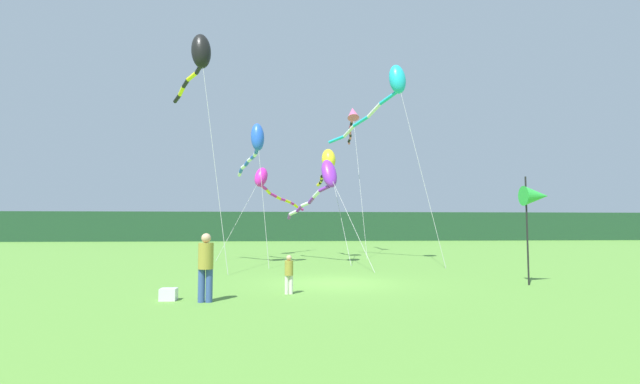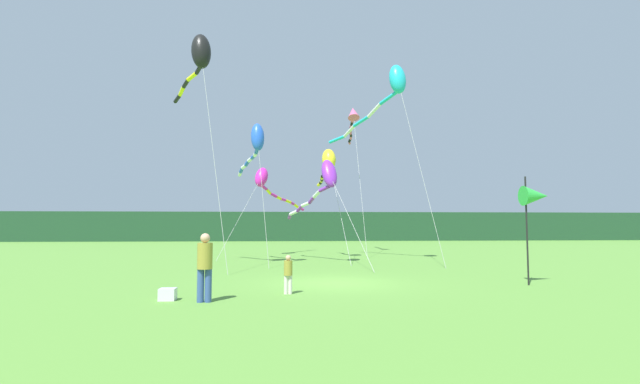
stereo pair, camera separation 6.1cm
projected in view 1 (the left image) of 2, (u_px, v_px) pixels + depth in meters
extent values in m
plane|color=#5B9338|center=(334.00, 283.00, 16.28)|extent=(120.00, 120.00, 0.00)
cube|color=#1E4228|center=(296.00, 226.00, 61.14)|extent=(108.00, 3.86, 3.80)
cylinder|color=#334C8C|center=(201.00, 286.00, 12.22)|extent=(0.18, 0.18, 0.88)
cylinder|color=#334C8C|center=(209.00, 286.00, 12.24)|extent=(0.18, 0.18, 0.88)
cylinder|color=olive|center=(206.00, 256.00, 12.29)|extent=(0.40, 0.40, 0.70)
sphere|color=tan|center=(206.00, 238.00, 12.32)|extent=(0.26, 0.26, 0.26)
cylinder|color=silver|center=(287.00, 285.00, 13.66)|extent=(0.12, 0.12, 0.56)
cylinder|color=silver|center=(291.00, 285.00, 13.67)|extent=(0.12, 0.12, 0.56)
cylinder|color=olive|center=(289.00, 268.00, 13.70)|extent=(0.26, 0.26, 0.44)
sphere|color=tan|center=(289.00, 258.00, 13.72)|extent=(0.16, 0.16, 0.16)
cube|color=silver|center=(168.00, 294.00, 12.53)|extent=(0.44, 0.39, 0.33)
cylinder|color=black|center=(527.00, 230.00, 15.83)|extent=(0.06, 0.06, 3.75)
cone|color=green|center=(536.00, 196.00, 15.95)|extent=(0.90, 0.70, 0.70)
cylinder|color=#B2B2B2|center=(359.00, 179.00, 30.97)|extent=(0.10, 4.86, 10.36)
cone|color=#E5598C|center=(353.00, 113.00, 33.75)|extent=(0.88, 1.19, 1.21)
cylinder|color=#E5598C|center=(352.00, 120.00, 33.98)|extent=(0.20, 0.58, 0.35)
cylinder|color=black|center=(351.00, 123.00, 34.49)|extent=(0.23, 0.58, 0.33)
cylinder|color=#E5598C|center=(351.00, 126.00, 35.00)|extent=(0.20, 0.56, 0.28)
cylinder|color=black|center=(350.00, 129.00, 35.51)|extent=(0.28, 0.58, 0.30)
cylinder|color=#E5598C|center=(350.00, 132.00, 36.02)|extent=(0.28, 0.61, 0.37)
cylinder|color=black|center=(350.00, 135.00, 36.53)|extent=(0.32, 0.59, 0.29)
cylinder|color=#E5598C|center=(350.00, 137.00, 37.04)|extent=(0.24, 0.58, 0.31)
cylinder|color=black|center=(349.00, 140.00, 37.55)|extent=(0.24, 0.59, 0.34)
cylinder|color=#E5598C|center=(349.00, 143.00, 38.06)|extent=(0.31, 0.58, 0.26)
cylinder|color=#B2B2B2|center=(349.00, 218.00, 22.25)|extent=(1.53, 4.68, 4.86)
ellipsoid|color=purple|center=(329.00, 173.00, 24.68)|extent=(1.20, 1.58, 1.85)
cylinder|color=purple|center=(324.00, 189.00, 24.97)|extent=(0.64, 0.88, 0.39)
cylinder|color=white|center=(317.00, 194.00, 25.69)|extent=(0.47, 0.94, 0.48)
cylinder|color=purple|center=(312.00, 200.00, 26.48)|extent=(0.43, 0.95, 0.48)
cylinder|color=white|center=(306.00, 204.00, 27.23)|extent=(0.59, 0.89, 0.34)
cylinder|color=purple|center=(300.00, 208.00, 27.98)|extent=(0.47, 0.95, 0.49)
cylinder|color=white|center=(294.00, 213.00, 28.71)|extent=(0.62, 0.89, 0.38)
cylinder|color=purple|center=(289.00, 216.00, 29.48)|extent=(0.27, 0.93, 0.42)
cylinder|color=#B2B2B2|center=(240.00, 216.00, 28.58)|extent=(2.38, 4.16, 5.32)
ellipsoid|color=#E026B2|center=(261.00, 177.00, 30.92)|extent=(1.41, 1.62, 1.66)
cylinder|color=#E026B2|center=(264.00, 187.00, 31.20)|extent=(0.52, 0.76, 0.39)
cylinder|color=yellow|center=(268.00, 191.00, 31.84)|extent=(0.45, 0.78, 0.43)
cylinder|color=#E026B2|center=(273.00, 195.00, 32.44)|extent=(0.62, 0.71, 0.39)
cylinder|color=yellow|center=(278.00, 198.00, 33.05)|extent=(0.49, 0.75, 0.32)
cylinder|color=#E026B2|center=(282.00, 199.00, 33.68)|extent=(0.53, 0.72, 0.27)
cylinder|color=yellow|center=(287.00, 201.00, 34.29)|extent=(0.58, 0.72, 0.32)
cylinder|color=#E026B2|center=(292.00, 203.00, 34.91)|extent=(0.46, 0.74, 0.29)
cylinder|color=yellow|center=(295.00, 206.00, 35.54)|extent=(0.55, 0.75, 0.41)
cylinder|color=#E026B2|center=(300.00, 208.00, 36.13)|extent=(0.63, 0.70, 0.37)
cylinder|color=#B2B2B2|center=(263.00, 200.00, 22.72)|extent=(0.72, 1.56, 6.62)
ellipsoid|color=blue|center=(258.00, 137.00, 23.69)|extent=(0.99, 1.10, 1.56)
cylinder|color=blue|center=(257.00, 151.00, 23.90)|extent=(0.31, 0.62, 0.34)
cylinder|color=white|center=(255.00, 154.00, 24.42)|extent=(0.31, 0.60, 0.26)
cylinder|color=blue|center=(253.00, 157.00, 24.93)|extent=(0.37, 0.60, 0.26)
cylinder|color=white|center=(250.00, 159.00, 25.41)|extent=(0.42, 0.61, 0.28)
cylinder|color=blue|center=(247.00, 163.00, 25.89)|extent=(0.40, 0.64, 0.36)
cylinder|color=white|center=(244.00, 166.00, 26.36)|extent=(0.44, 0.61, 0.30)
cylinder|color=blue|center=(241.00, 170.00, 26.84)|extent=(0.35, 0.64, 0.37)
cylinder|color=white|center=(240.00, 174.00, 27.35)|extent=(0.32, 0.62, 0.33)
cylinder|color=#B2B2B2|center=(214.00, 155.00, 20.26)|extent=(1.70, 2.28, 10.30)
ellipsoid|color=black|center=(201.00, 51.00, 21.68)|extent=(1.44, 1.50, 1.85)
cylinder|color=black|center=(199.00, 69.00, 21.98)|extent=(0.53, 0.84, 0.32)
cylinder|color=yellow|center=(192.00, 76.00, 22.60)|extent=(0.70, 0.77, 0.35)
cylinder|color=black|center=(186.00, 83.00, 23.22)|extent=(0.56, 0.84, 0.34)
cylinder|color=yellow|center=(182.00, 91.00, 23.89)|extent=(0.55, 0.86, 0.42)
cylinder|color=black|center=(177.00, 98.00, 24.56)|extent=(0.61, 0.84, 0.39)
cylinder|color=#B2B2B2|center=(420.00, 167.00, 23.61)|extent=(1.49, 3.04, 10.17)
ellipsoid|color=#1EB7CC|center=(397.00, 79.00, 25.42)|extent=(1.37, 1.47, 1.85)
cylinder|color=#1EB7CC|center=(389.00, 98.00, 25.92)|extent=(0.91, 1.34, 0.58)
cylinder|color=white|center=(374.00, 110.00, 27.09)|extent=(0.67, 1.44, 0.65)
cylinder|color=#1EB7CC|center=(361.00, 121.00, 28.26)|extent=(0.88, 1.34, 0.51)
cylinder|color=white|center=(349.00, 131.00, 29.45)|extent=(0.63, 1.44, 0.61)
cylinder|color=#1EB7CC|center=(337.00, 139.00, 30.56)|extent=(1.06, 1.23, 0.41)
cylinder|color=#B2B2B2|center=(339.00, 207.00, 25.66)|extent=(0.66, 4.92, 6.14)
ellipsoid|color=yellow|center=(329.00, 159.00, 28.29)|extent=(1.02, 1.51, 1.64)
cylinder|color=yellow|center=(327.00, 169.00, 28.41)|extent=(0.34, 0.49, 0.32)
cylinder|color=black|center=(325.00, 172.00, 28.76)|extent=(0.25, 0.44, 0.26)
cylinder|color=yellow|center=(324.00, 174.00, 29.13)|extent=(0.23, 0.44, 0.29)
cylinder|color=black|center=(323.00, 176.00, 29.49)|extent=(0.30, 0.46, 0.29)
cylinder|color=yellow|center=(322.00, 178.00, 29.85)|extent=(0.21, 0.42, 0.27)
cylinder|color=black|center=(322.00, 179.00, 30.22)|extent=(0.24, 0.44, 0.27)
cylinder|color=yellow|center=(321.00, 181.00, 30.60)|extent=(0.20, 0.40, 0.24)
cylinder|color=black|center=(321.00, 182.00, 30.97)|extent=(0.24, 0.44, 0.28)
cylinder|color=yellow|center=(319.00, 184.00, 31.32)|extent=(0.33, 0.48, 0.30)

